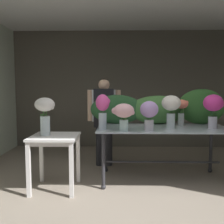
% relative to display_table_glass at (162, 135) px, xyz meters
% --- Properties ---
extents(ground_plane, '(8.15, 8.15, 0.00)m').
position_rel_display_table_glass_xyz_m(ground_plane, '(-0.38, 0.43, -0.69)').
color(ground_plane, gray).
extents(wall_back, '(5.54, 0.12, 2.71)m').
position_rel_display_table_glass_xyz_m(wall_back, '(-0.38, 2.28, 0.66)').
color(wall_back, '#5B564C').
rests_on(wall_back, ground).
extents(ceiling_slab, '(5.66, 3.82, 0.12)m').
position_rel_display_table_glass_xyz_m(ceiling_slab, '(-0.38, 0.43, 2.08)').
color(ceiling_slab, silver).
rests_on(ceiling_slab, wall_back).
extents(display_table_glass, '(1.93, 0.96, 0.82)m').
position_rel_display_table_glass_xyz_m(display_table_glass, '(0.00, 0.00, 0.00)').
color(display_table_glass, silver).
rests_on(display_table_glass, ground).
extents(side_table_white, '(0.63, 0.64, 0.75)m').
position_rel_display_table_glass_xyz_m(side_table_white, '(-1.53, -0.39, -0.05)').
color(side_table_white, white).
rests_on(side_table_white, ground).
extents(florist, '(0.59, 0.24, 1.56)m').
position_rel_display_table_glass_xyz_m(florist, '(-0.91, 0.72, 0.27)').
color(florist, '#232328').
rests_on(florist, ground).
extents(foliage_backdrop, '(2.19, 0.27, 0.57)m').
position_rel_display_table_glass_xyz_m(foliage_backdrop, '(0.01, 0.36, 0.37)').
color(foliage_backdrop, '#28562D').
rests_on(foliage_backdrop, display_table_glass).
extents(vase_blush_anemones, '(0.31, 0.28, 0.38)m').
position_rel_display_table_glass_xyz_m(vase_blush_anemones, '(-0.59, -0.36, 0.36)').
color(vase_blush_anemones, silver).
rests_on(vase_blush_anemones, display_table_glass).
extents(vase_ivory_roses, '(0.28, 0.28, 0.48)m').
position_rel_display_table_glass_xyz_m(vase_ivory_roses, '(0.10, -0.08, 0.43)').
color(vase_ivory_roses, silver).
rests_on(vase_ivory_roses, display_table_glass).
extents(vase_magenta_stock, '(0.29, 0.28, 0.49)m').
position_rel_display_table_glass_xyz_m(vase_magenta_stock, '(0.70, -0.12, 0.44)').
color(vase_magenta_stock, silver).
rests_on(vase_magenta_stock, display_table_glass).
extents(vase_fuchsia_carnations, '(0.21, 0.19, 0.50)m').
position_rel_display_table_glass_xyz_m(vase_fuchsia_carnations, '(-0.88, -0.22, 0.41)').
color(vase_fuchsia_carnations, silver).
rests_on(vase_fuchsia_carnations, display_table_glass).
extents(vase_lilac_dahlias, '(0.25, 0.25, 0.41)m').
position_rel_display_table_glass_xyz_m(vase_lilac_dahlias, '(-0.24, -0.31, 0.37)').
color(vase_lilac_dahlias, silver).
rests_on(vase_lilac_dahlias, display_table_glass).
extents(vase_coral_lilies, '(0.22, 0.21, 0.41)m').
position_rel_display_table_glass_xyz_m(vase_coral_lilies, '(0.31, 0.15, 0.38)').
color(vase_coral_lilies, silver).
rests_on(vase_coral_lilies, display_table_glass).
extents(vase_white_roses_tall, '(0.27, 0.27, 0.52)m').
position_rel_display_table_glass_xyz_m(vase_white_roses_tall, '(-1.65, -0.39, 0.38)').
color(vase_white_roses_tall, silver).
rests_on(vase_white_roses_tall, side_table_white).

